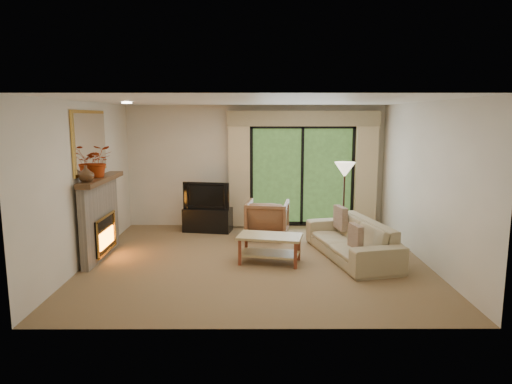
{
  "coord_description": "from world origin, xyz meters",
  "views": [
    {
      "loc": [
        -0.02,
        -7.3,
        2.36
      ],
      "look_at": [
        0.0,
        0.3,
        1.1
      ],
      "focal_mm": 32.0,
      "sensor_mm": 36.0,
      "label": 1
    }
  ],
  "objects_px": {
    "media_console": "(208,220)",
    "armchair": "(267,219)",
    "coffee_table": "(270,249)",
    "sofa": "(351,239)"
  },
  "relations": [
    {
      "from": "armchair",
      "to": "sofa",
      "type": "distance_m",
      "value": 1.9
    },
    {
      "from": "sofa",
      "to": "coffee_table",
      "type": "bearing_deg",
      "value": -91.64
    },
    {
      "from": "media_console",
      "to": "armchair",
      "type": "xyz_separation_m",
      "value": [
        1.23,
        -0.51,
        0.13
      ]
    },
    {
      "from": "media_console",
      "to": "coffee_table",
      "type": "bearing_deg",
      "value": -49.68
    },
    {
      "from": "media_console",
      "to": "armchair",
      "type": "distance_m",
      "value": 1.33
    },
    {
      "from": "media_console",
      "to": "sofa",
      "type": "bearing_deg",
      "value": -24.93
    },
    {
      "from": "media_console",
      "to": "sofa",
      "type": "relative_size",
      "value": 0.45
    },
    {
      "from": "media_console",
      "to": "armchair",
      "type": "height_order",
      "value": "armchair"
    },
    {
      "from": "coffee_table",
      "to": "sofa",
      "type": "bearing_deg",
      "value": 22.96
    },
    {
      "from": "coffee_table",
      "to": "armchair",
      "type": "bearing_deg",
      "value": 101.83
    }
  ]
}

